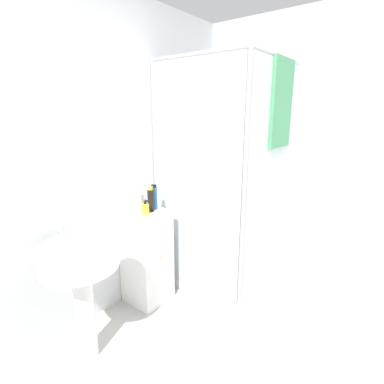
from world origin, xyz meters
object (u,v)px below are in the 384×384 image
at_px(sink, 80,269).
at_px(lotion_bottle_white, 140,202).
at_px(soap_dispenser, 145,209).
at_px(shampoo_bottle_tall_black, 151,200).
at_px(shampoo_bottle_blue, 154,197).

relative_size(sink, lotion_bottle_white, 5.76).
bearing_deg(lotion_bottle_white, soap_dispenser, -118.47).
xyz_separation_m(sink, soap_dispenser, (0.66, 0.09, 0.21)).
height_order(soap_dispenser, lotion_bottle_white, lotion_bottle_white).
relative_size(shampoo_bottle_tall_black, lotion_bottle_white, 1.26).
height_order(shampoo_bottle_tall_black, shampoo_bottle_blue, shampoo_bottle_blue).
distance_m(shampoo_bottle_tall_black, lotion_bottle_white, 0.11).
distance_m(sink, soap_dispenser, 0.70).
xyz_separation_m(soap_dispenser, shampoo_bottle_tall_black, (0.09, 0.03, 0.05)).
distance_m(sink, lotion_bottle_white, 0.80).
relative_size(sink, soap_dispenser, 7.63).
bearing_deg(soap_dispenser, lotion_bottle_white, 61.53).
distance_m(soap_dispenser, shampoo_bottle_blue, 0.17).
relative_size(soap_dispenser, lotion_bottle_white, 0.76).
bearing_deg(shampoo_bottle_tall_black, lotion_bottle_white, 100.42).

